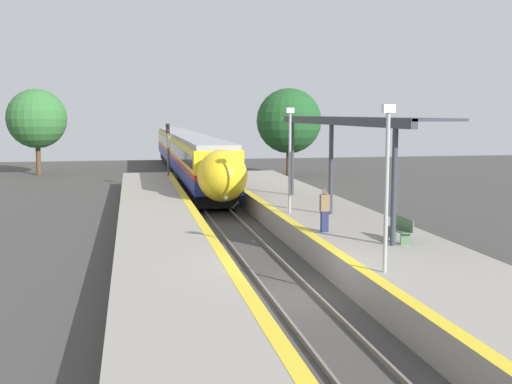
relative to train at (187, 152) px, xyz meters
The scene contains 14 objects.
ground_plane 37.58m from the train, 90.00° to the right, with size 120.00×120.00×0.00m, color #423F3D.
rail_left 37.58m from the train, 91.10° to the right, with size 0.08×90.00×0.15m, color slate.
rail_right 37.58m from the train, 88.90° to the right, with size 0.08×90.00×0.15m, color slate.
train is the anchor object (origin of this frame).
platform_right 37.78m from the train, 83.71° to the right, with size 4.83×64.00×1.03m.
platform_left 37.72m from the train, 95.44° to the right, with size 3.72×64.00×1.03m.
platform_bench 35.33m from the train, 82.27° to the right, with size 0.44×1.50×0.89m.
person_waiting 32.72m from the train, 85.46° to the right, with size 0.36×0.22×1.70m.
railway_signal 8.64m from the train, 104.03° to the right, with size 0.28×0.28×4.89m.
lamppost_near 39.26m from the train, 86.47° to the right, with size 0.36×0.20×4.89m.
lamppost_mid 27.82m from the train, 85.01° to the right, with size 0.36×0.20×4.89m.
station_canopy 28.91m from the train, 80.48° to the right, with size 2.02×17.42×4.47m.
background_tree_left 14.59m from the train, 157.65° to the left, with size 5.44×5.44×7.89m.
background_tree_right 9.75m from the train, ahead, with size 5.90×5.90×7.93m.
Camera 1 is at (-4.81, -18.93, 5.66)m, focal length 45.00 mm.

